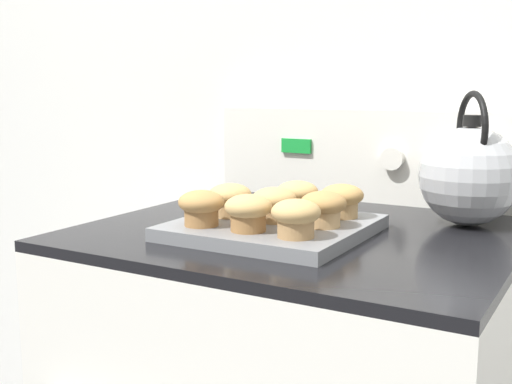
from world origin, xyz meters
The scene contains 12 objects.
wall_back centered at (0.00, 0.71, 1.20)m, with size 8.00×0.05×2.40m.
control_panel centered at (0.00, 0.66, 1.04)m, with size 0.71×0.07×0.20m.
muffin_pan centered at (-0.02, 0.27, 0.95)m, with size 0.30×0.30×0.02m.
muffin_r0_c0 centered at (-0.11, 0.18, 0.99)m, with size 0.07×0.07×0.06m.
muffin_r0_c1 centered at (-0.02, 0.19, 0.99)m, with size 0.07×0.07×0.06m.
muffin_r0_c2 centered at (0.06, 0.18, 0.99)m, with size 0.07×0.07×0.06m.
muffin_r1_c0 centered at (-0.11, 0.27, 0.99)m, with size 0.07×0.07×0.06m.
muffin_r1_c1 centered at (-0.02, 0.27, 0.99)m, with size 0.07×0.07×0.06m.
muffin_r1_c2 centered at (0.07, 0.27, 0.99)m, with size 0.07×0.07×0.06m.
muffin_r2_c1 centered at (-0.02, 0.36, 0.99)m, with size 0.07×0.07×0.06m.
muffin_r2_c2 centered at (0.06, 0.36, 0.99)m, with size 0.07×0.07×0.06m.
tea_kettle centered at (0.24, 0.51, 1.03)m, with size 0.18×0.20×0.24m.
Camera 1 is at (0.48, -0.66, 1.18)m, focal length 45.00 mm.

